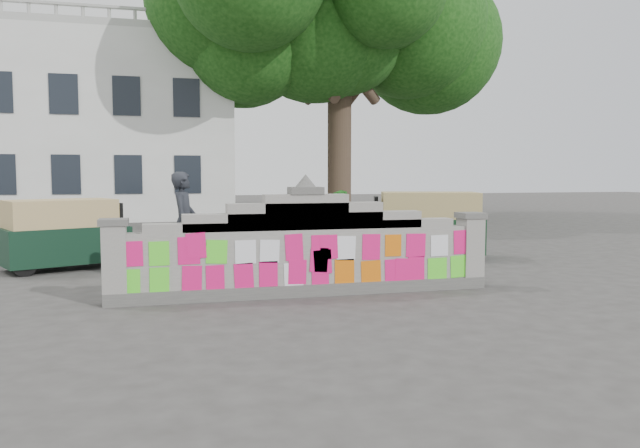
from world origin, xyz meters
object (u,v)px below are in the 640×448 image
object	(u,v)px
cyclist_bike	(185,256)
rickshaw_left	(64,233)
cyclist_rider	(184,236)
rickshaw_right	(426,224)
pedestrian	(340,229)

from	to	relation	value
cyclist_bike	rickshaw_left	bearing A→B (deg)	56.81
cyclist_bike	rickshaw_left	size ratio (longest dim) A/B	0.74
cyclist_bike	cyclist_rider	distance (m)	0.37
cyclist_bike	rickshaw_right	distance (m)	6.21
rickshaw_left	cyclist_bike	bearing A→B (deg)	-72.12
rickshaw_right	cyclist_rider	bearing A→B (deg)	39.60
pedestrian	rickshaw_right	distance (m)	2.58
cyclist_bike	pedestrian	size ratio (longest dim) A/B	1.22
cyclist_bike	rickshaw_right	world-z (taller)	rickshaw_right
cyclist_bike	pedestrian	xyz separation A→B (m)	(3.35, 1.38, 0.30)
cyclist_bike	pedestrian	bearing A→B (deg)	-52.24
cyclist_bike	rickshaw_right	xyz separation A→B (m)	(5.77, 2.29, 0.29)
cyclist_rider	rickshaw_right	xyz separation A→B (m)	(5.77, 2.29, -0.08)
pedestrian	rickshaw_left	bearing A→B (deg)	-108.86
pedestrian	rickshaw_right	bearing A→B (deg)	104.29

